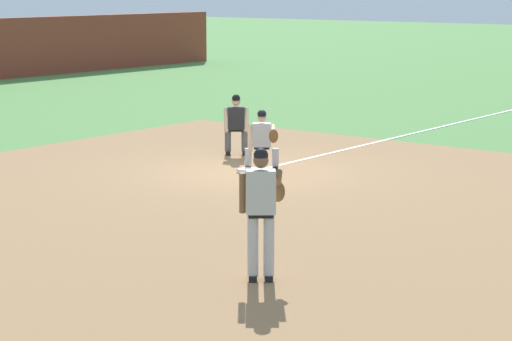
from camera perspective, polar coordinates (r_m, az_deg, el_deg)
The scene contains 8 objects.
ground_plane at distance 21.66m, azimuth -0.41°, elevation -0.13°, with size 160.00×160.00×0.00m, color #518942.
infield_dirt_patch at distance 17.73m, azimuth -0.14°, elevation -2.54°, with size 18.00×18.00×0.01m, color #9E754C.
foul_line_stripe at distance 28.34m, azimuth 9.71°, elevation 2.28°, with size 16.11×0.10×0.00m, color white.
first_base_bag at distance 21.65m, azimuth -0.41°, elevation -0.02°, with size 0.38×0.38×0.09m, color white.
baseball at distance 17.95m, azimuth 0.09°, elevation -2.27°, with size 0.07×0.07×0.07m, color white.
pitcher at distance 13.61m, azimuth 0.34°, elevation -2.03°, with size 0.85×0.57×1.86m.
first_baseman at distance 21.81m, azimuth 0.39°, elevation 1.89°, with size 0.78×1.06×1.34m.
umpire at distance 23.83m, azimuth -1.14°, elevation 2.78°, with size 0.66×0.68×1.46m.
Camera 1 is at (-16.73, -13.16, 4.03)m, focal length 70.00 mm.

